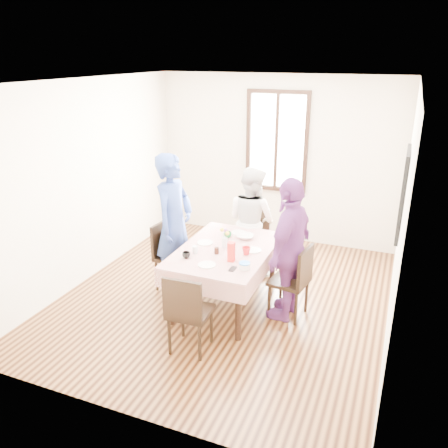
{
  "coord_description": "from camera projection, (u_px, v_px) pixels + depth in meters",
  "views": [
    {
      "loc": [
        1.94,
        -4.86,
        3.0
      ],
      "look_at": [
        0.07,
        -0.21,
        1.1
      ],
      "focal_mm": 36.49,
      "sensor_mm": 36.0,
      "label": 1
    }
  ],
  "objects": [
    {
      "name": "ground",
      "position": [
        225.0,
        296.0,
        5.96
      ],
      "size": [
        4.5,
        4.5,
        0.0
      ],
      "primitive_type": "plane",
      "color": "black",
      "rests_on": "ground"
    },
    {
      "name": "back_wall",
      "position": [
        276.0,
        160.0,
        7.43
      ],
      "size": [
        4.0,
        0.0,
        4.0
      ],
      "primitive_type": "plane",
      "rotation": [
        1.57,
        0.0,
        0.0
      ],
      "color": "beige",
      "rests_on": "ground"
    },
    {
      "name": "right_wall",
      "position": [
        402.0,
        219.0,
        4.78
      ],
      "size": [
        0.0,
        4.5,
        4.5
      ],
      "primitive_type": "plane",
      "rotation": [
        1.57,
        0.0,
        -1.57
      ],
      "color": "beige",
      "rests_on": "ground"
    },
    {
      "name": "window_frame",
      "position": [
        277.0,
        142.0,
        7.31
      ],
      "size": [
        1.02,
        0.06,
        1.62
      ],
      "primitive_type": "cube",
      "color": "black",
      "rests_on": "back_wall"
    },
    {
      "name": "window_pane",
      "position": [
        277.0,
        142.0,
        7.32
      ],
      "size": [
        0.9,
        0.02,
        1.5
      ],
      "primitive_type": "cube",
      "color": "white",
      "rests_on": "back_wall"
    },
    {
      "name": "art_poster",
      "position": [
        403.0,
        193.0,
        4.98
      ],
      "size": [
        0.04,
        0.76,
        0.96
      ],
      "primitive_type": "cube",
      "color": "red",
      "rests_on": "right_wall"
    },
    {
      "name": "dining_table",
      "position": [
        225.0,
        277.0,
        5.66
      ],
      "size": [
        0.95,
        1.45,
        0.75
      ],
      "primitive_type": "cube",
      "color": "black",
      "rests_on": "ground"
    },
    {
      "name": "tablecloth",
      "position": [
        226.0,
        249.0,
        5.53
      ],
      "size": [
        1.07,
        1.57,
        0.01
      ],
      "primitive_type": "cube",
      "color": "#630203",
      "rests_on": "dining_table"
    },
    {
      "name": "chair_left",
      "position": [
        174.0,
        257.0,
        6.03
      ],
      "size": [
        0.46,
        0.46,
        0.91
      ],
      "primitive_type": "cube",
      "rotation": [
        0.0,
        0.0,
        -1.67
      ],
      "color": "black",
      "rests_on": "ground"
    },
    {
      "name": "chair_right",
      "position": [
        289.0,
        281.0,
        5.39
      ],
      "size": [
        0.48,
        0.48,
        0.91
      ],
      "primitive_type": "cube",
      "rotation": [
        0.0,
        0.0,
        1.42
      ],
      "color": "black",
      "rests_on": "ground"
    },
    {
      "name": "chair_far",
      "position": [
        251.0,
        242.0,
        6.5
      ],
      "size": [
        0.44,
        0.44,
        0.91
      ],
      "primitive_type": "cube",
      "rotation": [
        0.0,
        0.0,
        3.19
      ],
      "color": "black",
      "rests_on": "ground"
    },
    {
      "name": "chair_near",
      "position": [
        190.0,
        311.0,
        4.76
      ],
      "size": [
        0.44,
        0.44,
        0.91
      ],
      "primitive_type": "cube",
      "rotation": [
        0.0,
        0.0,
        0.05
      ],
      "color": "black",
      "rests_on": "ground"
    },
    {
      "name": "person_left",
      "position": [
        174.0,
        224.0,
        5.85
      ],
      "size": [
        0.49,
        0.7,
        1.85
      ],
      "primitive_type": "imported",
      "rotation": [
        0.0,
        0.0,
        1.5
      ],
      "color": "navy",
      "rests_on": "ground"
    },
    {
      "name": "person_far",
      "position": [
        251.0,
        222.0,
        6.37
      ],
      "size": [
        0.93,
        0.85,
        1.55
      ],
      "primitive_type": "imported",
      "rotation": [
        0.0,
        0.0,
        2.71
      ],
      "color": "silver",
      "rests_on": "ground"
    },
    {
      "name": "person_right",
      "position": [
        289.0,
        249.0,
        5.26
      ],
      "size": [
        0.56,
        1.06,
        1.72
      ],
      "primitive_type": "imported",
      "rotation": [
        0.0,
        0.0,
        -1.72
      ],
      "color": "#6B2F75",
      "rests_on": "ground"
    },
    {
      "name": "mug_black",
      "position": [
        186.0,
        255.0,
        5.26
      ],
      "size": [
        0.11,
        0.11,
        0.07
      ],
      "primitive_type": "imported",
      "rotation": [
        0.0,
        0.0,
        0.21
      ],
      "color": "black",
      "rests_on": "tablecloth"
    },
    {
      "name": "mug_flag",
      "position": [
        246.0,
        251.0,
        5.35
      ],
      "size": [
        0.14,
        0.14,
        0.09
      ],
      "primitive_type": "imported",
      "rotation": [
        0.0,
        0.0,
        0.74
      ],
      "color": "red",
      "rests_on": "tablecloth"
    },
    {
      "name": "mug_green",
      "position": [
        228.0,
        235.0,
        5.85
      ],
      "size": [
        0.12,
        0.12,
        0.07
      ],
      "primitive_type": "imported",
      "rotation": [
        0.0,
        0.0,
        -0.34
      ],
      "color": "#0C7226",
      "rests_on": "tablecloth"
    },
    {
      "name": "serving_bowl",
      "position": [
        245.0,
        237.0,
        5.82
      ],
      "size": [
        0.24,
        0.24,
        0.05
      ],
      "primitive_type": "imported",
      "rotation": [
        0.0,
        0.0,
        0.13
      ],
      "color": "white",
      "rests_on": "tablecloth"
    },
    {
      "name": "juice_carton",
      "position": [
        231.0,
        252.0,
        5.15
      ],
      "size": [
        0.07,
        0.07,
        0.23
      ],
      "primitive_type": "cube",
      "color": "red",
      "rests_on": "tablecloth"
    },
    {
      "name": "butter_tub",
      "position": [
        245.0,
        266.0,
        5.0
      ],
      "size": [
        0.13,
        0.13,
        0.06
      ],
      "primitive_type": "cylinder",
      "color": "white",
      "rests_on": "tablecloth"
    },
    {
      "name": "jam_jar",
      "position": [
        217.0,
        251.0,
        5.37
      ],
      "size": [
        0.05,
        0.05,
        0.08
      ],
      "primitive_type": "cylinder",
      "color": "black",
      "rests_on": "tablecloth"
    },
    {
      "name": "drinking_glass",
      "position": [
        195.0,
        250.0,
        5.39
      ],
      "size": [
        0.06,
        0.06,
        0.09
      ],
      "primitive_type": "cylinder",
      "color": "silver",
      "rests_on": "tablecloth"
    },
    {
      "name": "smartphone",
      "position": [
        233.0,
        269.0,
        5.0
      ],
      "size": [
        0.07,
        0.13,
        0.01
      ],
      "primitive_type": "cube",
      "color": "black",
      "rests_on": "tablecloth"
    },
    {
      "name": "flower_vase",
      "position": [
        225.0,
        243.0,
        5.53
      ],
      "size": [
        0.07,
        0.07,
        0.13
      ],
      "primitive_type": "cylinder",
      "color": "silver",
      "rests_on": "tablecloth"
    },
    {
      "name": "plate_left",
      "position": [
        205.0,
        243.0,
        5.68
      ],
      "size": [
        0.2,
        0.2,
        0.01
      ],
      "primitive_type": "cylinder",
      "color": "white",
      "rests_on": "tablecloth"
    },
    {
      "name": "plate_right",
      "position": [
        253.0,
        250.0,
        5.47
      ],
      "size": [
        0.2,
        0.2,
        0.01
      ],
      "primitive_type": "cylinder",
      "color": "white",
      "rests_on": "tablecloth"
    },
    {
      "name": "plate_far",
      "position": [
        239.0,
        233.0,
        6.0
      ],
      "size": [
        0.2,
        0.2,
        0.01
      ],
      "primitive_type": "cylinder",
      "color": "white",
      "rests_on": "tablecloth"
    },
    {
      "name": "plate_near",
      "position": [
        207.0,
        265.0,
        5.09
      ],
      "size": [
        0.2,
        0.2,
        0.01
      ],
      "primitive_type": "cylinder",
      "color": "white",
      "rests_on": "tablecloth"
    },
    {
      "name": "butter_lid",
      "position": [
        245.0,
        263.0,
        4.99
      ],
      "size": [
        0.12,
        0.12,
        0.01
      ],
      "primitive_type": "cylinder",
      "color": "blue",
      "rests_on": "butter_tub"
    },
    {
      "name": "flower_bunch",
      "position": [
        225.0,
        234.0,
        5.49
      ],
      "size": [
        0.09,
        0.09,
        0.1
      ],
      "primitive_type": null,
      "color": "yellow",
      "rests_on": "flower_vase"
    }
  ]
}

